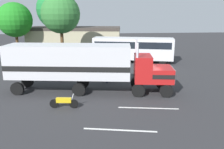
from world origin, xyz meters
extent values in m
plane|color=#2D2D30|center=(0.00, 0.00, 0.00)|extent=(120.00, 120.00, 0.00)
cube|color=silver|center=(-0.40, -3.50, 0.01)|extent=(4.37, 0.87, 0.01)
cube|color=silver|center=(-2.88, -6.58, 0.01)|extent=(4.35, 0.98, 0.01)
cube|color=#B21919|center=(1.47, -0.26, 1.70)|extent=(2.13, 2.72, 1.20)
cube|color=#B21919|center=(-0.12, -0.04, 2.20)|extent=(1.73, 2.67, 2.20)
cube|color=silver|center=(2.40, -0.39, 1.70)|extent=(0.37, 2.09, 1.08)
cube|color=black|center=(1.47, -0.26, 1.76)|extent=(2.13, 2.76, 0.36)
cylinder|color=silver|center=(-0.51, 1.13, 2.80)|extent=(0.18, 0.18, 3.40)
cylinder|color=silver|center=(-0.82, -1.05, 2.80)|extent=(0.18, 0.18, 3.40)
cube|color=silver|center=(-6.41, 0.84, 2.75)|extent=(10.76, 4.02, 2.80)
cube|color=black|center=(-6.41, 0.84, 2.33)|extent=(10.76, 4.06, 0.44)
cylinder|color=silver|center=(0.48, 1.19, 0.95)|extent=(1.38, 0.81, 0.64)
cylinder|color=black|center=(1.91, 0.79, 0.55)|extent=(1.13, 0.45, 1.10)
cylinder|color=black|center=(1.61, -1.39, 0.55)|extent=(1.13, 0.45, 1.10)
cylinder|color=black|center=(-0.36, 1.11, 0.55)|extent=(1.13, 0.45, 1.10)
cylinder|color=black|center=(-0.67, -1.07, 0.55)|extent=(1.13, 0.45, 1.10)
cylinder|color=black|center=(-5.27, 1.79, 0.55)|extent=(1.13, 0.45, 1.10)
cylinder|color=black|center=(-5.57, -0.39, 0.55)|extent=(1.13, 0.45, 1.10)
cylinder|color=black|center=(-10.47, 2.51, 0.55)|extent=(1.13, 0.45, 1.10)
cylinder|color=black|center=(-10.77, 0.33, 0.55)|extent=(1.13, 0.45, 1.10)
cylinder|color=#2D3347|center=(-2.92, 3.14, 0.41)|extent=(0.18, 0.18, 0.82)
cylinder|color=#2D3347|center=(-3.05, 3.20, 0.41)|extent=(0.18, 0.18, 0.82)
cylinder|color=gray|center=(-2.99, 3.17, 1.11)|extent=(0.34, 0.34, 0.58)
sphere|color=tan|center=(-2.99, 3.17, 1.51)|extent=(0.23, 0.23, 0.23)
cube|color=black|center=(-2.90, 3.35, 1.14)|extent=(0.30, 0.26, 0.36)
cube|color=silver|center=(1.37, 12.87, 1.95)|extent=(11.29, 5.15, 2.90)
cube|color=black|center=(1.37, 12.87, 2.53)|extent=(10.66, 5.03, 0.90)
cylinder|color=black|center=(5.62, 12.96, 0.50)|extent=(1.04, 0.51, 1.00)
cylinder|color=black|center=(5.07, 10.78, 0.50)|extent=(1.04, 0.51, 1.00)
cylinder|color=black|center=(-1.95, 14.86, 0.50)|extent=(1.04, 0.51, 1.00)
cylinder|color=black|center=(-2.50, 12.67, 0.50)|extent=(1.04, 0.51, 1.00)
cube|color=#B7B7BC|center=(-8.28, 7.02, 0.67)|extent=(4.74, 3.11, 0.70)
cube|color=#1E232D|center=(-8.47, 7.08, 1.29)|extent=(2.52, 2.24, 0.55)
cylinder|color=black|center=(-6.61, 7.28, 0.32)|extent=(0.68, 0.41, 0.64)
cylinder|color=black|center=(-7.10, 5.80, 0.32)|extent=(0.68, 0.41, 0.64)
cylinder|color=black|center=(-9.45, 8.24, 0.32)|extent=(0.68, 0.41, 0.64)
cylinder|color=black|center=(-9.95, 6.76, 0.32)|extent=(0.68, 0.41, 0.64)
cylinder|color=black|center=(-5.83, -2.97, 0.33)|extent=(0.67, 0.18, 0.66)
cylinder|color=black|center=(-7.26, -2.79, 0.33)|extent=(0.67, 0.18, 0.66)
cube|color=gold|center=(-6.54, -2.88, 0.61)|extent=(1.12, 0.37, 0.36)
cylinder|color=silver|center=(-5.92, -2.96, 0.78)|extent=(0.29, 0.10, 0.69)
cylinder|color=brown|center=(-9.94, 21.81, 2.49)|extent=(0.44, 0.44, 4.98)
sphere|color=#207836|center=(-9.94, 21.81, 7.30)|extent=(6.62, 6.62, 6.62)
cylinder|color=brown|center=(-16.51, 20.59, 1.86)|extent=(0.44, 0.44, 3.72)
sphere|color=#1F8320|center=(-16.51, 20.59, 5.64)|extent=(5.51, 5.51, 5.51)
cylinder|color=brown|center=(-8.37, 13.46, 2.40)|extent=(0.44, 0.44, 4.80)
sphere|color=#317433|center=(-8.37, 13.46, 6.61)|extent=(5.17, 5.17, 5.17)
cube|color=#B7AD8C|center=(-7.28, 24.05, 2.13)|extent=(16.87, 8.18, 4.26)
cube|color=#3F3833|center=(-7.28, 24.05, 4.01)|extent=(16.98, 8.29, 0.50)
camera|label=1|loc=(-4.51, -19.03, 6.79)|focal=37.37mm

